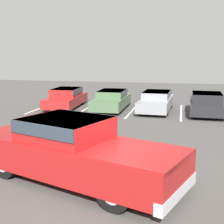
{
  "coord_description": "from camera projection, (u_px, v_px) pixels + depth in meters",
  "views": [
    {
      "loc": [
        2.09,
        -7.2,
        3.38
      ],
      "look_at": [
        -0.71,
        5.24,
        1.0
      ],
      "focal_mm": 50.0,
      "sensor_mm": 36.0,
      "label": 1
    }
  ],
  "objects": [
    {
      "name": "stall_stripe_b",
      "position": [
        87.0,
        108.0,
        19.6
      ],
      "size": [
        0.12,
        5.22,
        0.01
      ],
      "primitive_type": "cube",
      "color": "white",
      "rests_on": "ground_plane"
    },
    {
      "name": "parked_sedan_b",
      "position": [
        112.0,
        99.0,
        19.28
      ],
      "size": [
        1.75,
        4.43,
        1.17
      ],
      "rotation": [
        0.0,
        0.0,
        -1.57
      ],
      "color": "#4C6B47",
      "rests_on": "ground_plane"
    },
    {
      "name": "parked_sedan_c",
      "position": [
        156.0,
        100.0,
        18.75
      ],
      "size": [
        1.93,
        4.67,
        1.17
      ],
      "rotation": [
        0.0,
        0.0,
        -1.62
      ],
      "color": "gray",
      "rests_on": "ground_plane"
    },
    {
      "name": "stall_stripe_d",
      "position": [
        181.0,
        112.0,
        18.35
      ],
      "size": [
        0.12,
        5.22,
        0.01
      ],
      "primitive_type": "cube",
      "color": "white",
      "rests_on": "ground_plane"
    },
    {
      "name": "pickup_truck",
      "position": [
        75.0,
        150.0,
        8.29
      ],
      "size": [
        6.26,
        3.9,
        1.7
      ],
      "rotation": [
        0.0,
        0.0,
        -0.34
      ],
      "color": "#A51919",
      "rests_on": "ground_plane"
    },
    {
      "name": "stall_stripe_a",
      "position": [
        44.0,
        107.0,
        20.23
      ],
      "size": [
        0.12,
        5.22,
        0.01
      ],
      "primitive_type": "cube",
      "color": "white",
      "rests_on": "ground_plane"
    },
    {
      "name": "ground_plane",
      "position": [
        94.0,
        188.0,
        7.98
      ],
      "size": [
        60.0,
        60.0,
        0.0
      ],
      "primitive_type": "plane",
      "color": "#4C4947"
    },
    {
      "name": "parked_sedan_a",
      "position": [
        66.0,
        97.0,
        20.04
      ],
      "size": [
        2.0,
        4.53,
        1.21
      ],
      "rotation": [
        0.0,
        0.0,
        -1.51
      ],
      "color": "maroon",
      "rests_on": "ground_plane"
    },
    {
      "name": "parked_sedan_d",
      "position": [
        207.0,
        103.0,
        17.76
      ],
      "size": [
        1.94,
        4.31,
        1.19
      ],
      "rotation": [
        0.0,
        0.0,
        -1.6
      ],
      "color": "#232326",
      "rests_on": "ground_plane"
    },
    {
      "name": "stall_stripe_c",
      "position": [
        132.0,
        110.0,
        18.97
      ],
      "size": [
        0.12,
        5.22,
        0.01
      ],
      "primitive_type": "cube",
      "color": "white",
      "rests_on": "ground_plane"
    }
  ]
}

